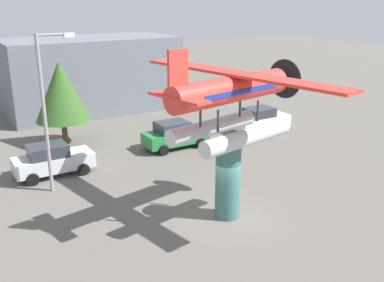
% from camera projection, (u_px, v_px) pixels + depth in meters
% --- Properties ---
extents(ground_plane, '(140.00, 140.00, 0.00)m').
position_uv_depth(ground_plane, '(227.00, 216.00, 19.83)').
color(ground_plane, '#605B54').
extents(display_pedestal, '(1.10, 1.10, 3.58)m').
position_uv_depth(display_pedestal, '(228.00, 179.00, 19.27)').
color(display_pedestal, '#386B66').
rests_on(display_pedestal, ground).
extents(floatplane_monument, '(7.13, 10.42, 4.00)m').
position_uv_depth(floatplane_monument, '(232.00, 101.00, 18.27)').
color(floatplane_monument, silver).
rests_on(floatplane_monument, display_pedestal).
extents(car_mid_silver, '(4.20, 2.02, 1.76)m').
position_uv_depth(car_mid_silver, '(52.00, 160.00, 24.11)').
color(car_mid_silver, silver).
rests_on(car_mid_silver, ground).
extents(car_far_green, '(4.20, 2.02, 1.76)m').
position_uv_depth(car_far_green, '(175.00, 135.00, 28.46)').
color(car_far_green, '#237A38').
rests_on(car_far_green, ground).
extents(car_distant_white, '(4.20, 2.02, 1.76)m').
position_uv_depth(car_distant_white, '(261.00, 119.00, 31.96)').
color(car_distant_white, white).
rests_on(car_distant_white, ground).
extents(streetlight_primary, '(1.84, 0.28, 7.77)m').
position_uv_depth(streetlight_primary, '(47.00, 103.00, 21.09)').
color(streetlight_primary, gray).
rests_on(streetlight_primary, ground).
extents(storefront_building, '(13.99, 6.96, 6.08)m').
position_uv_depth(storefront_building, '(91.00, 74.00, 37.51)').
color(storefront_building, slate).
rests_on(storefront_building, ground).
extents(tree_east, '(3.48, 3.48, 5.49)m').
position_uv_depth(tree_east, '(61.00, 91.00, 28.42)').
color(tree_east, brown).
rests_on(tree_east, ground).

